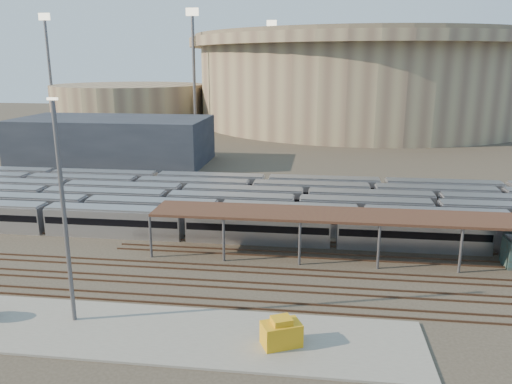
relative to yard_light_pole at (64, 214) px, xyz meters
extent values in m
plane|color=#383026|center=(9.74, 13.94, -9.84)|extent=(420.00, 420.00, 0.00)
cube|color=gray|center=(4.74, -1.06, -9.74)|extent=(50.00, 9.00, 0.20)
cube|color=#A7A7AB|center=(3.97, 21.94, -8.04)|extent=(112.00, 2.90, 3.60)
cube|color=#A7A7AB|center=(7.59, 26.14, -8.04)|extent=(112.00, 2.90, 3.60)
cube|color=#A7A7AB|center=(17.81, 30.34, -8.04)|extent=(112.00, 2.90, 3.60)
cube|color=#A7A7AB|center=(18.91, 34.54, -8.04)|extent=(112.00, 2.90, 3.60)
cube|color=#A7A7AB|center=(10.15, 38.74, -8.04)|extent=(112.00, 2.90, 3.60)
cube|color=#A7A7AB|center=(12.19, 42.94, -8.04)|extent=(112.00, 2.90, 3.60)
cylinder|color=#56565B|center=(1.74, 15.24, -7.34)|extent=(0.30, 0.30, 5.00)
cylinder|color=#56565B|center=(1.74, 20.64, -7.34)|extent=(0.30, 0.30, 5.00)
cylinder|color=#56565B|center=(10.31, 15.24, -7.34)|extent=(0.30, 0.30, 5.00)
cylinder|color=#56565B|center=(10.31, 20.64, -7.34)|extent=(0.30, 0.30, 5.00)
cylinder|color=#56565B|center=(18.89, 15.24, -7.34)|extent=(0.30, 0.30, 5.00)
cylinder|color=#56565B|center=(18.89, 20.64, -7.34)|extent=(0.30, 0.30, 5.00)
cylinder|color=#56565B|center=(27.46, 15.24, -7.34)|extent=(0.30, 0.30, 5.00)
cylinder|color=#56565B|center=(27.46, 20.64, -7.34)|extent=(0.30, 0.30, 5.00)
cylinder|color=#56565B|center=(36.03, 15.24, -7.34)|extent=(0.30, 0.30, 5.00)
cylinder|color=#56565B|center=(36.03, 20.64, -7.34)|extent=(0.30, 0.30, 5.00)
cube|color=#371D16|center=(31.74, 17.94, -4.69)|extent=(60.00, 6.00, 0.30)
cube|color=#4C3323|center=(9.74, 12.19, -9.75)|extent=(170.00, 0.12, 0.18)
cube|color=#4C3323|center=(9.74, 13.69, -9.75)|extent=(170.00, 0.12, 0.18)
cube|color=#4C3323|center=(9.74, 8.19, -9.75)|extent=(170.00, 0.12, 0.18)
cube|color=#4C3323|center=(9.74, 9.69, -9.75)|extent=(170.00, 0.12, 0.18)
cube|color=#4C3323|center=(9.74, 4.19, -9.75)|extent=(170.00, 0.12, 0.18)
cube|color=#4C3323|center=(9.74, 5.69, -9.75)|extent=(170.00, 0.12, 0.18)
cylinder|color=gray|center=(34.74, 153.94, 4.16)|extent=(116.00, 116.00, 28.00)
cylinder|color=gray|center=(34.74, 153.94, 19.66)|extent=(124.00, 124.00, 3.00)
cylinder|color=brown|center=(34.74, 153.94, 21.91)|extent=(120.00, 120.00, 1.50)
cylinder|color=gray|center=(-50.26, 143.94, -2.84)|extent=(56.00, 56.00, 14.00)
cube|color=#1E232D|center=(-25.26, 68.94, -4.84)|extent=(42.00, 20.00, 10.00)
cylinder|color=#56565B|center=(-20.26, 123.94, 8.16)|extent=(1.00, 1.00, 36.00)
cube|color=#FFF2CC|center=(-20.26, 123.94, 27.36)|extent=(4.00, 0.60, 2.40)
cylinder|color=#56565B|center=(-75.26, 133.94, 8.16)|extent=(1.00, 1.00, 36.00)
cube|color=#FFF2CC|center=(-75.26, 133.94, 27.36)|extent=(4.00, 0.60, 2.40)
cylinder|color=#56565B|center=(-0.26, 173.94, 8.16)|extent=(1.00, 1.00, 36.00)
cube|color=#FFF2CC|center=(-0.26, 173.94, 27.36)|extent=(4.00, 0.60, 2.40)
cylinder|color=#56565B|center=(0.00, 0.00, -0.18)|extent=(0.36, 0.36, 18.91)
cube|color=#FFF2CC|center=(0.00, 0.00, 9.37)|extent=(0.80, 0.31, 0.20)
cube|color=#C99012|center=(18.22, -1.68, -8.69)|extent=(3.55, 2.99, 1.89)
camera|label=1|loc=(20.78, -36.94, 12.14)|focal=35.00mm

